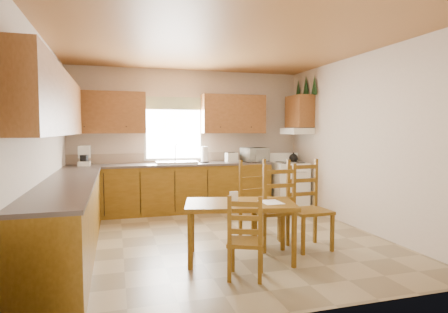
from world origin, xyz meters
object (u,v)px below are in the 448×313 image
object	(u,v)px
chair_far_right	(310,205)
chair_far_left	(260,200)
dining_table	(240,231)
chair_near_left	(246,236)
stove	(290,186)
microwave	(255,155)
chair_near_right	(273,206)

from	to	relation	value
chair_far_right	chair_far_left	bearing A→B (deg)	124.59
dining_table	chair_near_left	xyz separation A→B (m)	(-0.12, -0.55, 0.09)
stove	chair_far_right	size ratio (longest dim) A/B	0.78
microwave	chair_near_left	xyz separation A→B (m)	(-1.35, -3.29, -0.62)
microwave	chair_far_left	world-z (taller)	microwave
chair_near_right	chair_far_left	xyz separation A→B (m)	(-0.02, 0.41, -0.00)
chair_near_left	chair_far_left	distance (m)	1.44
dining_table	chair_far_left	distance (m)	0.93
dining_table	chair_near_left	bearing A→B (deg)	-89.14
microwave	chair_near_left	world-z (taller)	microwave
dining_table	chair_far_left	xyz separation A→B (m)	(0.54, 0.73, 0.21)
chair_near_right	chair_far_left	bearing A→B (deg)	-88.88
dining_table	chair_far_right	world-z (taller)	chair_far_right
microwave	chair_far_left	bearing A→B (deg)	-127.02
stove	microwave	bearing A→B (deg)	161.87
dining_table	chair_far_right	bearing A→B (deg)	20.46
chair_near_left	chair_far_left	size ratio (longest dim) A/B	0.79
chair_near_left	chair_far_right	xyz separation A→B (m)	(1.12, 0.67, 0.13)
stove	chair_far_left	bearing A→B (deg)	-121.62
stove	chair_near_right	size ratio (longest dim) A/B	0.80
stove	chair_near_right	world-z (taller)	chair_near_right
stove	dining_table	xyz separation A→B (m)	(-1.86, -2.47, -0.10)
microwave	chair_near_right	xyz separation A→B (m)	(-0.67, -2.43, -0.50)
dining_table	chair_far_right	xyz separation A→B (m)	(0.99, 0.13, 0.23)
chair_near_right	stove	bearing A→B (deg)	-122.55
microwave	chair_near_right	distance (m)	2.57
microwave	chair_far_left	xyz separation A→B (m)	(-0.69, -2.02, -0.50)
microwave	chair_near_right	world-z (taller)	microwave
chair_far_right	microwave	bearing A→B (deg)	82.44
stove	microwave	world-z (taller)	microwave
stove	chair_near_left	xyz separation A→B (m)	(-1.98, -3.02, -0.01)
microwave	chair_near_left	size ratio (longest dim) A/B	0.52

